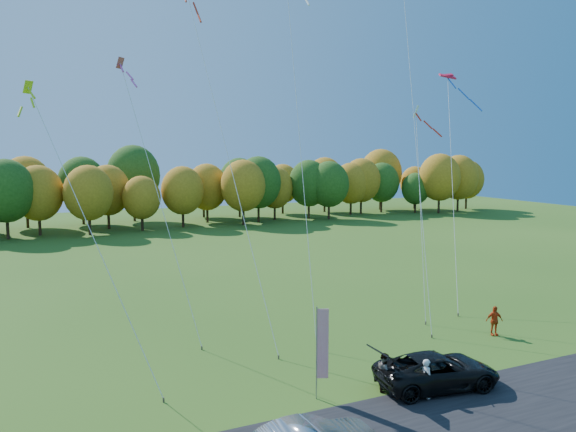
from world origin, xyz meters
name	(u,v)px	position (x,y,z in m)	size (l,w,h in m)	color
ground	(346,392)	(0.00, 0.00, 0.00)	(160.00, 160.00, 0.00)	#2B5416
tree_line	(131,229)	(0.00, 55.00, 0.00)	(116.00, 12.00, 10.00)	#1E4711
black_suv	(437,371)	(3.83, -1.27, 0.76)	(2.53, 5.49, 1.53)	black
person_tailgate_a	(426,378)	(2.75, -1.89, 0.84)	(0.61, 0.40, 1.68)	silver
person_tailgate_b	(385,372)	(1.58, -0.55, 0.83)	(0.81, 0.63, 1.66)	gray
person_east	(494,321)	(11.36, 2.94, 0.84)	(0.98, 0.41, 1.68)	#C13912
feather_flag	(321,343)	(-1.31, -0.11, 2.42)	(0.49, 0.25, 3.96)	#999999
kite_delta_blue	(221,130)	(-2.19, 10.01, 11.48)	(3.81, 11.39, 23.27)	#4C3F33
kite_parafoil_orange	(408,49)	(10.52, 10.35, 16.80)	(7.00, 13.22, 33.97)	#4C3F33
kite_delta_red	(299,126)	(2.05, 8.93, 11.70)	(2.96, 8.61, 23.37)	#4C3F33
kite_parafoil_rainbow	(452,182)	(14.93, 10.83, 8.14)	(7.12, 8.95, 16.54)	#4C3F33
kite_diamond_yellow	(91,232)	(-9.60, 5.96, 6.75)	(4.97, 7.82, 13.90)	#4C3F33
kite_diamond_white	(421,210)	(10.32, 8.40, 6.61)	(3.11, 5.30, 13.70)	#4C3F33
kite_diamond_pink	(159,199)	(-5.62, 10.46, 7.73)	(3.36, 6.24, 15.84)	#4C3F33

